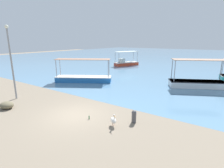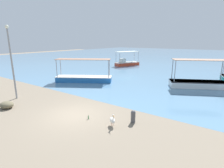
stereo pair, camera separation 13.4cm
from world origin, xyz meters
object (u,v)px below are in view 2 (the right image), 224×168
(fishing_boat_near_left, at_px, (127,63))
(pelican, at_px, (112,120))
(glass_bottle, at_px, (88,117))
(net_pile, at_px, (7,105))
(fishing_boat_far_right, at_px, (84,77))
(fishing_boat_center, at_px, (197,82))
(mooring_bollard, at_px, (133,116))
(lamp_post, at_px, (11,59))

(fishing_boat_near_left, distance_m, pelican, 24.90)
(pelican, xyz_separation_m, glass_bottle, (-1.79, -0.10, -0.27))
(net_pile, distance_m, glass_bottle, 6.51)
(fishing_boat_near_left, relative_size, pelican, 6.30)
(fishing_boat_far_right, bearing_deg, glass_bottle, -44.94)
(fishing_boat_near_left, xyz_separation_m, fishing_boat_far_right, (2.61, -14.70, -0.06))
(fishing_boat_center, distance_m, mooring_bollard, 11.20)
(fishing_boat_near_left, bearing_deg, lamp_post, -84.56)
(fishing_boat_far_right, relative_size, net_pile, 6.20)
(fishing_boat_far_right, bearing_deg, pelican, -38.38)
(fishing_boat_center, relative_size, net_pile, 5.51)
(mooring_bollard, height_order, net_pile, mooring_bollard)
(mooring_bollard, distance_m, glass_bottle, 2.84)
(glass_bottle, bearing_deg, fishing_boat_far_right, 135.06)
(net_pile, bearing_deg, fishing_boat_far_right, 97.24)
(fishing_boat_near_left, distance_m, mooring_bollard, 24.34)
(pelican, distance_m, lamp_post, 10.09)
(fishing_boat_center, bearing_deg, glass_bottle, -109.26)
(lamp_post, relative_size, mooring_bollard, 7.66)
(lamp_post, xyz_separation_m, mooring_bollard, (10.39, 1.67, -2.95))
(fishing_boat_center, xyz_separation_m, lamp_post, (-12.12, -12.73, 2.83))
(lamp_post, relative_size, net_pile, 5.79)
(lamp_post, height_order, mooring_bollard, lamp_post)
(pelican, distance_m, mooring_bollard, 1.33)
(fishing_boat_center, xyz_separation_m, mooring_bollard, (-1.72, -11.06, -0.13))
(lamp_post, height_order, net_pile, lamp_post)
(fishing_boat_center, distance_m, pelican, 12.40)
(fishing_boat_far_right, height_order, pelican, fishing_boat_far_right)
(net_pile, bearing_deg, glass_bottle, 18.37)
(lamp_post, bearing_deg, pelican, 3.44)
(fishing_boat_center, relative_size, glass_bottle, 21.21)
(fishing_boat_far_right, xyz_separation_m, net_pile, (1.19, -9.40, -0.27))
(pelican, relative_size, net_pile, 0.77)
(fishing_boat_center, bearing_deg, pelican, -101.60)
(lamp_post, relative_size, glass_bottle, 22.31)
(lamp_post, xyz_separation_m, net_pile, (1.66, -1.57, -3.12))
(pelican, xyz_separation_m, net_pile, (-7.96, -2.15, -0.12))
(fishing_boat_far_right, distance_m, net_pile, 9.48)
(fishing_boat_near_left, xyz_separation_m, pelican, (11.77, -21.95, -0.20))
(fishing_boat_near_left, height_order, pelican, fishing_boat_near_left)
(mooring_bollard, xyz_separation_m, net_pile, (-8.73, -3.24, -0.17))
(fishing_boat_near_left, xyz_separation_m, fishing_boat_center, (14.26, -9.80, -0.03))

